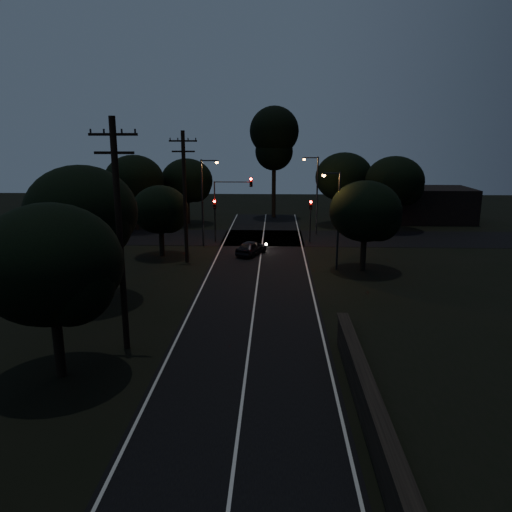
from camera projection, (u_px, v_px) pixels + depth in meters
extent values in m
cube|color=black|center=(255.00, 302.00, 31.08)|extent=(8.00, 70.00, 0.02)
cube|color=black|center=(263.00, 238.00, 50.49)|extent=(60.00, 8.00, 0.02)
cube|color=beige|center=(255.00, 302.00, 31.08)|extent=(0.12, 70.00, 0.01)
cube|color=beige|center=(195.00, 301.00, 31.22)|extent=(0.12, 70.00, 0.01)
cube|color=beige|center=(315.00, 303.00, 30.93)|extent=(0.12, 70.00, 0.01)
cube|color=black|center=(411.00, 501.00, 12.10)|extent=(0.55, 26.00, 0.10)
cylinder|color=black|center=(120.00, 238.00, 23.21)|extent=(0.30, 0.30, 11.00)
cube|color=black|center=(113.00, 134.00, 22.10)|extent=(2.20, 0.12, 0.12)
cube|color=black|center=(114.00, 153.00, 22.29)|extent=(1.80, 0.12, 0.12)
cylinder|color=black|center=(185.00, 198.00, 39.77)|extent=(0.30, 0.30, 10.50)
cube|color=black|center=(183.00, 141.00, 38.71)|extent=(2.20, 0.12, 0.12)
cube|color=black|center=(183.00, 151.00, 38.90)|extent=(1.80, 0.12, 0.12)
cylinder|color=black|center=(59.00, 346.00, 21.35)|extent=(0.44, 0.44, 2.79)
ellipsoid|color=black|center=(50.00, 264.00, 20.49)|extent=(5.93, 5.93, 5.04)
sphere|color=black|center=(71.00, 282.00, 20.02)|extent=(3.56, 3.56, 3.56)
cylinder|color=black|center=(87.00, 277.00, 31.12)|extent=(0.44, 0.44, 3.10)
ellipsoid|color=black|center=(81.00, 212.00, 30.15)|extent=(6.69, 6.69, 5.69)
sphere|color=black|center=(98.00, 225.00, 29.62)|extent=(4.02, 4.02, 4.02)
cylinder|color=black|center=(162.00, 243.00, 42.79)|extent=(0.44, 0.44, 2.24)
ellipsoid|color=black|center=(160.00, 209.00, 42.10)|extent=(4.77, 4.77, 4.06)
sphere|color=black|center=(169.00, 216.00, 41.72)|extent=(2.86, 2.86, 2.86)
cylinder|color=black|center=(188.00, 212.00, 58.27)|extent=(0.44, 0.44, 2.78)
ellipsoid|color=black|center=(187.00, 181.00, 57.41)|extent=(5.95, 5.95, 5.06)
sphere|color=black|center=(195.00, 186.00, 56.94)|extent=(3.57, 3.57, 3.57)
cylinder|color=black|center=(136.00, 216.00, 54.56)|extent=(0.44, 0.44, 3.01)
ellipsoid|color=black|center=(134.00, 180.00, 53.63)|extent=(6.35, 6.35, 5.39)
sphere|color=black|center=(143.00, 187.00, 53.12)|extent=(3.81, 3.81, 3.81)
cylinder|color=black|center=(343.00, 212.00, 57.56)|extent=(0.44, 0.44, 3.03)
ellipsoid|color=black|center=(344.00, 177.00, 56.62)|extent=(6.52, 6.52, 5.54)
sphere|color=black|center=(355.00, 183.00, 56.10)|extent=(3.91, 3.91, 3.91)
cylinder|color=black|center=(392.00, 216.00, 54.46)|extent=(0.44, 0.44, 2.94)
ellipsoid|color=black|center=(394.00, 181.00, 53.55)|extent=(6.28, 6.28, 5.34)
sphere|color=black|center=(406.00, 188.00, 53.05)|extent=(3.77, 3.77, 3.77)
cylinder|color=black|center=(363.00, 254.00, 38.24)|extent=(0.44, 0.44, 2.55)
ellipsoid|color=black|center=(365.00, 211.00, 37.45)|extent=(5.41, 5.41, 4.60)
sphere|color=black|center=(379.00, 220.00, 37.02)|extent=(3.25, 3.25, 3.25)
cylinder|color=black|center=(274.00, 188.00, 62.19)|extent=(0.50, 0.50, 7.46)
sphere|color=black|center=(274.00, 131.00, 60.56)|extent=(5.97, 5.97, 5.97)
sphere|color=black|center=(274.00, 152.00, 61.14)|extent=(4.61, 4.61, 4.61)
cube|color=black|center=(100.00, 202.00, 60.44)|extent=(10.00, 8.00, 4.40)
cube|color=black|center=(431.00, 204.00, 59.93)|extent=(9.00, 7.00, 4.00)
cylinder|color=black|center=(215.00, 225.00, 48.35)|extent=(0.12, 0.12, 3.20)
cube|color=black|center=(215.00, 204.00, 47.86)|extent=(0.28, 0.22, 0.90)
sphere|color=#FF0705|center=(215.00, 201.00, 47.67)|extent=(0.22, 0.22, 0.22)
cylinder|color=black|center=(310.00, 226.00, 48.00)|extent=(0.12, 0.12, 3.20)
cube|color=black|center=(311.00, 205.00, 47.51)|extent=(0.28, 0.22, 0.90)
sphere|color=#FF0705|center=(311.00, 202.00, 47.31)|extent=(0.22, 0.22, 0.22)
cylinder|color=black|center=(215.00, 216.00, 48.14)|extent=(0.12, 0.12, 5.00)
cube|color=black|center=(251.00, 182.00, 47.22)|extent=(0.28, 0.22, 0.90)
sphere|color=#FF0705|center=(251.00, 179.00, 47.02)|extent=(0.22, 0.22, 0.22)
cube|color=black|center=(233.00, 182.00, 47.29)|extent=(3.50, 0.08, 0.08)
cylinder|color=black|center=(202.00, 204.00, 45.87)|extent=(0.16, 0.16, 8.00)
cube|color=black|center=(209.00, 161.00, 44.92)|extent=(1.40, 0.10, 0.10)
cube|color=black|center=(217.00, 161.00, 44.90)|extent=(0.35, 0.22, 0.12)
sphere|color=orange|center=(217.00, 162.00, 44.93)|extent=(0.26, 0.26, 0.26)
cylinder|color=black|center=(317.00, 196.00, 51.28)|extent=(0.16, 0.16, 8.00)
cube|color=black|center=(311.00, 158.00, 50.38)|extent=(1.40, 0.10, 0.10)
cube|color=black|center=(304.00, 158.00, 50.42)|extent=(0.35, 0.22, 0.12)
sphere|color=orange|center=(304.00, 159.00, 50.44)|extent=(0.26, 0.26, 0.26)
cylinder|color=black|center=(338.00, 222.00, 37.73)|extent=(0.16, 0.16, 7.50)
cube|color=black|center=(332.00, 173.00, 36.88)|extent=(1.20, 0.10, 0.10)
cube|color=black|center=(324.00, 174.00, 36.92)|extent=(0.35, 0.22, 0.12)
sphere|color=orange|center=(324.00, 175.00, 36.94)|extent=(0.26, 0.26, 0.26)
imported|color=black|center=(251.00, 248.00, 43.20)|extent=(2.89, 4.05, 1.28)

